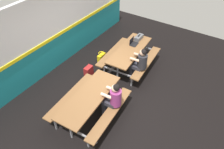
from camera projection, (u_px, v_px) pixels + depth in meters
The scene contains 10 objects.
ground_plane at pixel (116, 90), 6.68m from camera, with size 10.00×10.00×0.02m, color black.
accent_backdrop at pixel (54, 33), 6.87m from camera, with size 8.00×0.14×2.60m.
picnic_table_left at pixel (89, 100), 5.56m from camera, with size 2.12×1.68×0.74m.
picnic_table_right at pixel (130, 53), 7.17m from camera, with size 2.12×1.68×0.74m.
student_nearer at pixel (113, 98), 5.46m from camera, with size 0.38×0.53×1.21m.
student_further at pixel (140, 62), 6.60m from camera, with size 0.38×0.53×1.21m.
laptop_dark at pixel (133, 43), 7.27m from camera, with size 0.33×0.24×0.22m.
toolbox_grey at pixel (139, 38), 7.49m from camera, with size 0.40×0.18×0.18m.
backpack_dark at pixel (89, 72), 6.97m from camera, with size 0.30×0.22×0.44m.
tote_bag_bright at pixel (102, 58), 7.60m from camera, with size 0.34×0.21×0.43m.
Camera 1 is at (-4.00, -2.48, 4.76)m, focal length 33.78 mm.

